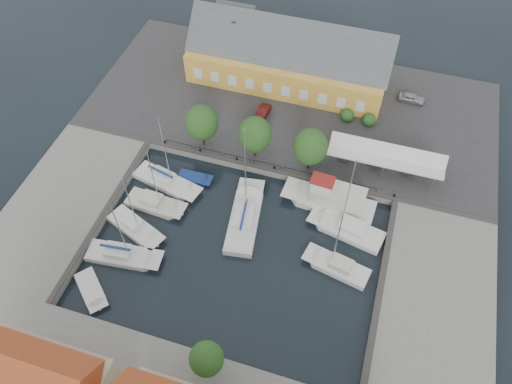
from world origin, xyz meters
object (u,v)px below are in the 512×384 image
at_px(car_red, 262,114).
at_px(west_boat_a, 166,182).
at_px(west_boat_d, 123,256).
at_px(west_boat_b, 155,205).
at_px(launch_sw, 92,290).
at_px(car_silver, 412,98).
at_px(trawler, 332,200).
at_px(warehouse, 285,58).
at_px(center_sailboat, 245,219).
at_px(launch_nw, 194,179).
at_px(east_boat_a, 348,230).
at_px(east_boat_b, 338,267).
at_px(west_boat_c, 135,228).
at_px(tent_canopy, 386,155).

bearing_deg(car_red, west_boat_a, -115.41).
height_order(west_boat_a, west_boat_d, west_boat_a).
distance_m(west_boat_b, launch_sw, 12.59).
relative_size(car_silver, west_boat_b, 0.36).
bearing_deg(trawler, warehouse, 119.56).
bearing_deg(trawler, center_sailboat, -150.50).
xyz_separation_m(car_silver, trawler, (-7.01, -20.59, -0.62)).
height_order(warehouse, launch_sw, warehouse).
bearing_deg(launch_sw, car_red, 71.60).
bearing_deg(center_sailboat, car_silver, 57.71).
bearing_deg(launch_nw, launch_sw, -105.16).
height_order(east_boat_a, launch_sw, east_boat_a).
relative_size(east_boat_a, launch_nw, 2.80).
relative_size(east_boat_b, west_boat_c, 0.99).
distance_m(warehouse, car_red, 9.80).
height_order(car_silver, west_boat_c, west_boat_c).
relative_size(warehouse, east_boat_a, 2.25).
height_order(car_silver, west_boat_d, west_boat_d).
bearing_deg(warehouse, launch_sw, -105.09).
bearing_deg(west_boat_c, car_silver, 47.54).
xyz_separation_m(warehouse, west_boat_c, (-9.60, -30.72, -4.17)).
xyz_separation_m(warehouse, launch_sw, (-10.61, -39.36, -4.34)).
distance_m(car_silver, launch_nw, 32.71).
bearing_deg(car_silver, west_boat_a, 131.96).
height_order(car_red, east_boat_a, east_boat_a).
distance_m(trawler, launch_sw, 29.18).
bearing_deg(center_sailboat, west_boat_a, 167.52).
relative_size(west_boat_b, west_boat_c, 0.99).
relative_size(east_boat_a, west_boat_c, 1.21).
relative_size(warehouse, west_boat_b, 2.74).
xyz_separation_m(east_boat_a, west_boat_c, (-23.79, -7.09, -0.00)).
xyz_separation_m(center_sailboat, west_boat_a, (-11.19, 2.48, -0.09)).
xyz_separation_m(warehouse, trawler, (11.61, -20.47, -3.41)).
height_order(center_sailboat, east_boat_b, center_sailboat).
bearing_deg(warehouse, west_boat_c, -107.36).
distance_m(car_silver, center_sailboat, 30.63).
bearing_deg(east_boat_b, car_silver, 81.07).
bearing_deg(east_boat_a, launch_nw, 174.22).
bearing_deg(west_boat_b, tent_canopy, 27.17).
relative_size(car_silver, trawler, 0.32).
bearing_deg(car_red, west_boat_c, -107.38).
distance_m(car_silver, car_red, 21.47).
bearing_deg(car_silver, center_sailboat, 149.32).
bearing_deg(east_boat_b, trawler, 106.32).
bearing_deg(west_boat_b, launch_sw, -98.18).
bearing_deg(launch_nw, east_boat_a, -5.78).
xyz_separation_m(west_boat_c, west_boat_d, (0.35, -3.87, 0.01)).
bearing_deg(warehouse, launch_nw, -105.03).
bearing_deg(east_boat_a, west_boat_d, -154.94).
distance_m(warehouse, launch_nw, 22.78).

